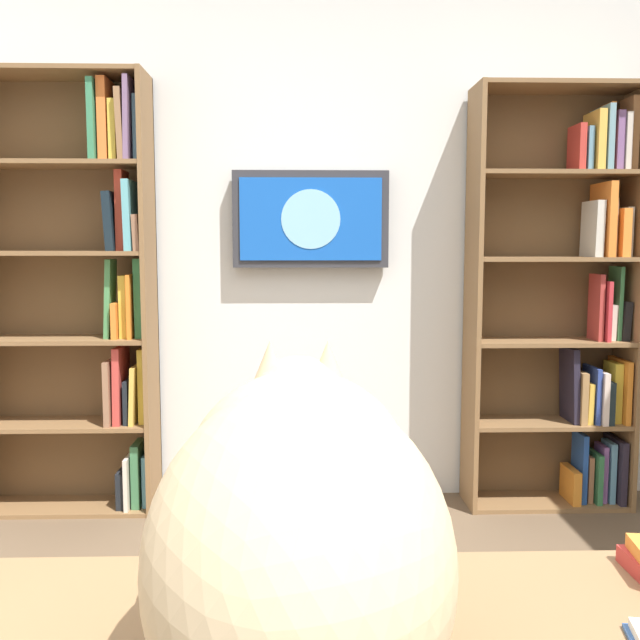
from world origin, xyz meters
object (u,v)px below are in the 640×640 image
(bookshelf_left, at_px, (569,304))
(wall_mounted_tv, at_px, (311,219))
(bookshelf_right, at_px, (85,289))
(cat, at_px, (299,521))

(bookshelf_left, xyz_separation_m, wall_mounted_tv, (1.22, -0.09, 0.40))
(bookshelf_right, distance_m, wall_mounted_tv, 1.10)
(bookshelf_right, height_order, wall_mounted_tv, bookshelf_right)
(bookshelf_right, relative_size, wall_mounted_tv, 2.74)
(bookshelf_left, relative_size, bookshelf_right, 0.98)
(bookshelf_right, bearing_deg, cat, 111.28)
(cat, bearing_deg, bookshelf_left, -116.63)
(bookshelf_left, distance_m, wall_mounted_tv, 1.29)
(bookshelf_right, bearing_deg, wall_mounted_tv, -175.56)
(bookshelf_left, height_order, bookshelf_right, bookshelf_right)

